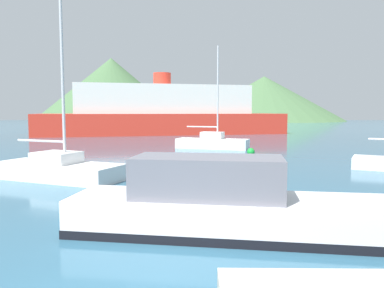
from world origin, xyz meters
The scene contains 7 objects.
motorboat_near centered at (2.18, 3.92, 0.56)m, with size 8.92×3.02×2.25m.
sailboat_middle centered at (-5.08, 10.87, 0.46)m, with size 5.92×3.91×8.49m.
sailboat_outer centered at (1.85, 23.89, 0.50)m, with size 5.66×3.27×7.64m.
ferry_distant centered at (-3.71, 43.06, 2.65)m, with size 31.38×15.97×7.63m.
buoy_marker centered at (3.77, 16.90, 0.30)m, with size 0.63×0.63×0.72m.
hill_west centered at (-23.14, 100.11, 8.78)m, with size 42.02×42.02×17.56m.
hill_central centered at (21.39, 112.71, 6.84)m, with size 48.49×48.49×13.68m.
Camera 1 is at (0.71, -4.35, 2.79)m, focal length 35.00 mm.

